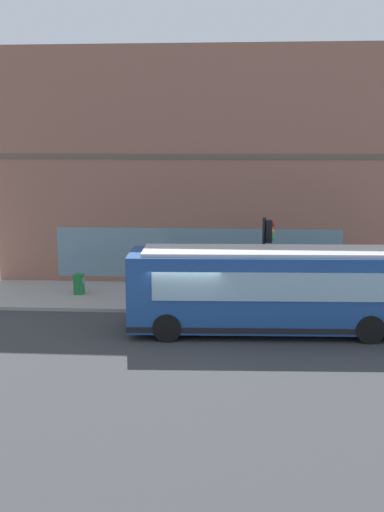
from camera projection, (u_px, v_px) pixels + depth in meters
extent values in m
plane|color=#38383A|center=(186.00, 335.00, 21.37)|extent=(120.00, 120.00, 0.00)
cube|color=#9E9991|center=(195.00, 297.00, 26.24)|extent=(4.78, 40.00, 0.15)
cube|color=#8C5B4C|center=(202.00, 166.00, 31.00)|extent=(7.08, 19.45, 11.19)
cube|color=brown|center=(198.00, 157.00, 27.57)|extent=(0.36, 19.06, 0.24)
cube|color=slate|center=(198.00, 253.00, 28.34)|extent=(0.12, 13.61, 2.40)
cube|color=#1E478C|center=(268.00, 289.00, 21.38)|extent=(2.90, 10.09, 2.70)
cube|color=silver|center=(269.00, 251.00, 21.12)|extent=(2.49, 9.08, 0.12)
cube|color=#8CB2C6|center=(131.00, 276.00, 21.42)|extent=(2.20, 0.17, 1.20)
cube|color=#8CB2C6|center=(265.00, 271.00, 22.55)|extent=(0.39, 8.20, 1.00)
cube|color=#8CB2C6|center=(272.00, 287.00, 20.06)|extent=(0.39, 8.20, 1.00)
cube|color=black|center=(268.00, 320.00, 21.61)|extent=(2.94, 10.13, 0.20)
cylinder|color=black|center=(171.00, 309.00, 22.81)|extent=(0.34, 1.01, 1.00)
cylinder|color=black|center=(167.00, 327.00, 20.56)|extent=(0.34, 1.01, 1.00)
cylinder|color=black|center=(354.00, 310.00, 22.64)|extent=(0.34, 1.01, 1.00)
cylinder|color=black|center=(370.00, 329.00, 20.38)|extent=(0.34, 1.01, 1.00)
cylinder|color=black|center=(263.00, 263.00, 23.94)|extent=(0.14, 0.14, 3.71)
cube|color=black|center=(269.00, 231.00, 23.68)|extent=(0.32, 0.24, 0.90)
sphere|color=red|center=(272.00, 224.00, 23.62)|extent=(0.20, 0.20, 0.20)
sphere|color=yellow|center=(272.00, 231.00, 23.67)|extent=(0.20, 0.20, 0.20)
sphere|color=green|center=(272.00, 238.00, 23.72)|extent=(0.20, 0.20, 0.20)
cylinder|color=gold|center=(157.00, 281.00, 27.81)|extent=(0.24, 0.24, 0.55)
sphere|color=gold|center=(157.00, 273.00, 27.74)|extent=(0.22, 0.22, 0.22)
cylinder|color=gold|center=(161.00, 280.00, 27.79)|extent=(0.10, 0.12, 0.10)
cylinder|color=gold|center=(158.00, 279.00, 27.96)|extent=(0.12, 0.10, 0.10)
cylinder|color=#B23338|center=(211.00, 290.00, 25.36)|extent=(0.14, 0.14, 0.88)
cylinder|color=#B23338|center=(206.00, 290.00, 25.33)|extent=(0.14, 0.14, 0.88)
cylinder|color=#8C3F8C|center=(209.00, 272.00, 25.19)|extent=(0.32, 0.32, 0.70)
sphere|color=#9E704C|center=(209.00, 261.00, 25.10)|extent=(0.24, 0.24, 0.24)
cylinder|color=#3F8C4C|center=(378.00, 293.00, 25.11)|extent=(0.14, 0.14, 0.76)
cylinder|color=#3F8C4C|center=(383.00, 293.00, 25.03)|extent=(0.14, 0.14, 0.76)
cylinder|color=silver|center=(381.00, 278.00, 24.94)|extent=(0.32, 0.32, 0.60)
sphere|color=brown|center=(382.00, 268.00, 24.87)|extent=(0.21, 0.21, 0.21)
cylinder|color=#99994C|center=(314.00, 285.00, 26.28)|extent=(0.14, 0.14, 0.88)
cylinder|color=#99994C|center=(313.00, 286.00, 26.13)|extent=(0.14, 0.14, 0.88)
cylinder|color=#8C3F8C|center=(314.00, 268.00, 26.06)|extent=(0.32, 0.32, 0.69)
sphere|color=tan|center=(314.00, 258.00, 25.97)|extent=(0.24, 0.24, 0.24)
cube|color=#197233|center=(79.00, 284.00, 26.41)|extent=(0.44, 0.40, 0.90)
cube|color=#8CB2C6|center=(83.00, 280.00, 26.36)|extent=(0.35, 0.03, 0.30)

